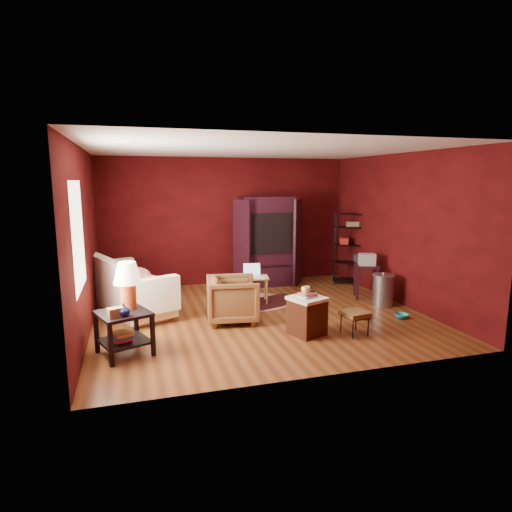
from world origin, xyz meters
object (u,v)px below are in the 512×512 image
(armchair, at_px, (233,297))
(hamper, at_px, (307,315))
(wire_shelving, at_px, (352,245))
(side_table, at_px, (126,299))
(tv_armoire, at_px, (267,240))
(laptop_desk, at_px, (252,279))
(sofa, at_px, (128,292))

(armchair, relative_size, hamper, 1.23)
(armchair, relative_size, wire_shelving, 0.52)
(side_table, height_order, tv_armoire, tv_armoire)
(laptop_desk, distance_m, tv_armoire, 1.59)
(sofa, distance_m, wire_shelving, 4.92)
(hamper, distance_m, wire_shelving, 3.59)
(sofa, height_order, hamper, sofa)
(sofa, height_order, tv_armoire, tv_armoire)
(armchair, distance_m, tv_armoire, 2.67)
(wire_shelving, bearing_deg, hamper, -108.42)
(sofa, height_order, wire_shelving, wire_shelving)
(side_table, xyz_separation_m, hamper, (2.60, -0.06, -0.43))
(armchair, bearing_deg, sofa, 65.87)
(sofa, bearing_deg, side_table, 156.33)
(tv_armoire, bearing_deg, hamper, -93.91)
(laptop_desk, bearing_deg, armchair, -111.04)
(laptop_desk, height_order, tv_armoire, tv_armoire)
(sofa, xyz_separation_m, wire_shelving, (4.83, 0.79, 0.51))
(side_table, distance_m, wire_shelving, 5.54)
(tv_armoire, bearing_deg, sofa, -154.90)
(side_table, bearing_deg, hamper, -1.25)
(wire_shelving, bearing_deg, armchair, -129.19)
(sofa, bearing_deg, tv_armoire, -91.16)
(sofa, xyz_separation_m, hamper, (2.59, -1.95, -0.06))
(armchair, distance_m, side_table, 1.90)
(armchair, xyz_separation_m, side_table, (-1.66, -0.85, 0.33))
(side_table, relative_size, hamper, 1.84)
(tv_armoire, distance_m, wire_shelving, 1.92)
(side_table, distance_m, laptop_desk, 2.91)
(laptop_desk, xyz_separation_m, wire_shelving, (2.57, 0.88, 0.42))
(armchair, relative_size, side_table, 0.67)
(hamper, bearing_deg, armchair, 135.77)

